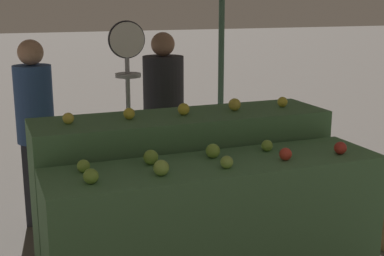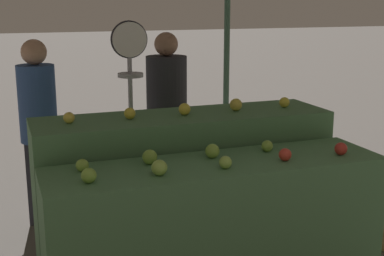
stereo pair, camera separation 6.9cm
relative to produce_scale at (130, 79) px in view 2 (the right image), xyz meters
The scene contains 19 objects.
display_counter_front 1.52m from the produce_scale, 80.61° to the right, with size 2.06×0.55×0.89m, color #4C7A4C.
display_counter_back 1.00m from the produce_scale, 72.68° to the right, with size 2.06×0.55×1.07m, color #4C7A4C.
apple_front_0 1.52m from the produce_scale, 112.39° to the right, with size 0.08×0.08×0.08m, color #7AA338.
apple_front_1 1.43m from the produce_scale, 97.44° to the right, with size 0.09×0.09×0.09m, color #8EB247.
apple_front_2 1.44m from the produce_scale, 81.30° to the right, with size 0.07×0.07×0.07m, color #8EB247.
apple_front_3 1.54m from the produce_scale, 66.17° to the right, with size 0.08×0.08×0.08m, color red.
apple_front_4 1.74m from the produce_scale, 54.27° to the right, with size 0.08×0.08×0.08m, color #B72D23.
apple_front_5 1.34m from the produce_scale, 115.94° to the right, with size 0.07×0.07×0.07m, color #84AD3D.
apple_front_6 1.22m from the produce_scale, 98.50° to the right, with size 0.09×0.09×0.09m, color #7AA338.
apple_front_7 1.23m from the produce_scale, 79.37° to the right, with size 0.09×0.09×0.09m, color #84AD3D.
apple_front_8 1.35m from the produce_scale, 62.61° to the right, with size 0.07×0.07×0.07m, color #84AD3D.
apple_back_0 0.89m from the produce_scale, 130.19° to the right, with size 0.07×0.07×0.07m, color yellow.
apple_back_1 0.71m from the produce_scale, 104.22° to the right, with size 0.08×0.08×0.08m, color gold.
apple_back_2 0.73m from the produce_scale, 72.83° to the right, with size 0.08×0.08×0.08m, color gold.
apple_back_3 0.91m from the produce_scale, 48.19° to the right, with size 0.09×0.09×0.09m, color gold.
apple_back_4 1.21m from the produce_scale, 34.48° to the right, with size 0.08×0.08×0.08m, color gold.
produce_scale is the anchor object (origin of this frame).
person_vendor_at_scale 0.64m from the produce_scale, 41.11° to the left, with size 0.42×0.42×1.57m.
person_customer_left 0.83m from the produce_scale, 156.09° to the left, with size 0.38×0.38×1.54m.
Camera 2 is at (-1.19, -2.81, 1.83)m, focal length 50.00 mm.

